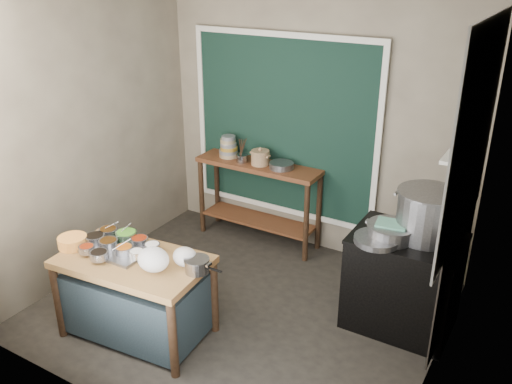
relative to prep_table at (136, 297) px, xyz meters
The scene contains 30 objects.
floor 1.02m from the prep_table, 52.61° to the left, with size 3.50×3.00×0.02m, color #28241F.
back_wall 2.55m from the prep_table, 75.77° to the left, with size 3.50×0.02×2.80m, color gray.
left_wall 1.74m from the prep_table, 147.71° to the left, with size 0.02×3.00×2.80m, color gray.
right_wall 2.66m from the prep_table, 17.82° to the left, with size 0.02×3.00×2.80m, color gray.
curtain_panel 2.43m from the prep_table, 84.26° to the left, with size 2.10×0.02×1.90m, color black.
curtain_frame 2.43m from the prep_table, 84.23° to the left, with size 2.22×0.03×2.02m, color beige, non-canonical shape.
tile_panel 3.03m from the prep_table, 29.39° to the left, with size 0.02×1.70×1.70m, color #B2B2AA.
soot_patch 2.72m from the prep_table, 31.18° to the left, with size 0.01×1.30×1.30m, color black.
wall_shelf 2.99m from the prep_table, 35.99° to the left, with size 0.22×0.70×0.03m, color beige.
prep_table is the anchor object (origin of this frame).
back_counter 2.03m from the prep_table, 89.34° to the left, with size 1.45×0.40×0.95m, color #5B331A.
stove_block 2.32m from the prep_table, 34.06° to the left, with size 0.90×0.68×0.85m, color black.
stove_top 2.37m from the prep_table, 34.06° to the left, with size 0.92×0.69×0.03m, color black.
condiment_tray 0.44m from the prep_table, 167.90° to the left, with size 0.56×0.40×0.03m, color gray.
condiment_bowls 0.49m from the prep_table, 165.10° to the left, with size 0.68×0.53×0.08m.
yellow_basin 0.73m from the prep_table, 169.64° to the right, with size 0.25×0.25×0.10m, color #EC9646.
saucepan 0.73m from the prep_table, 11.21° to the left, with size 0.21×0.21×0.12m, color gray, non-canonical shape.
plastic_bag_a 0.55m from the prep_table, ahead, with size 0.27×0.23×0.20m, color white.
plastic_bag_b 0.65m from the prep_table, 17.74° to the left, with size 0.21×0.18×0.16m, color white.
bowl_stack 2.19m from the prep_table, 100.58° to the left, with size 0.22×0.22×0.25m.
utensil_cup 2.09m from the prep_table, 94.71° to the left, with size 0.14×0.14×0.08m, color gray.
ceramic_crock 2.11m from the prep_table, 88.34° to the left, with size 0.21×0.21×0.14m, color #926E4F, non-canonical shape.
wide_bowl 2.14m from the prep_table, 81.17° to the left, with size 0.27×0.27×0.07m, color gray.
stock_pot 2.56m from the prep_table, 33.81° to the left, with size 0.54×0.54×0.42m, color gray, non-canonical shape.
pot_lid 2.60m from the prep_table, 32.80° to the left, with size 0.39×0.39×0.02m, color gray.
steamer 2.23m from the prep_table, 33.50° to the left, with size 0.41×0.41×0.13m, color gray, non-canonical shape.
green_cloth 2.25m from the prep_table, 33.50° to the left, with size 0.25×0.19×0.02m, color #5FAC86.
shallow_pan 2.10m from the prep_table, 31.99° to the left, with size 0.38×0.38×0.05m, color gray.
shelf_bowl_stack 2.99m from the prep_table, 35.21° to the left, with size 0.13×0.13×0.10m.
shelf_bowl_green 3.10m from the prep_table, 38.83° to the left, with size 0.14×0.14×0.05m, color gray.
Camera 1 is at (2.30, -3.58, 3.05)m, focal length 38.00 mm.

